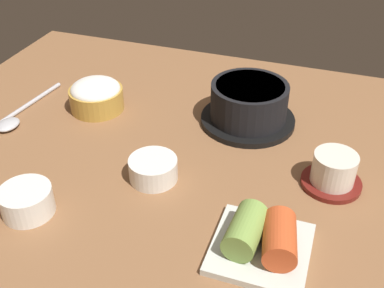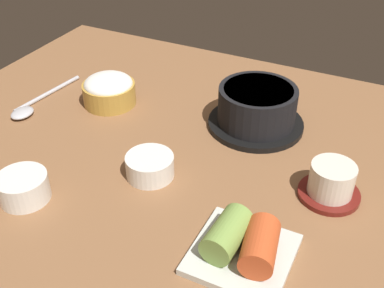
% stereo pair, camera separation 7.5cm
% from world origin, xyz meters
% --- Properties ---
extents(dining_table, '(1.00, 0.76, 0.02)m').
position_xyz_m(dining_table, '(0.00, 0.00, 0.01)').
color(dining_table, brown).
rests_on(dining_table, ground).
extents(stone_pot, '(0.17, 0.17, 0.08)m').
position_xyz_m(stone_pot, '(0.08, 0.12, 0.06)').
color(stone_pot, black).
rests_on(stone_pot, dining_table).
extents(rice_bowl, '(0.10, 0.10, 0.06)m').
position_xyz_m(rice_bowl, '(-0.20, 0.07, 0.05)').
color(rice_bowl, '#B78C38').
rests_on(rice_bowl, dining_table).
extents(tea_cup_with_saucer, '(0.09, 0.09, 0.06)m').
position_xyz_m(tea_cup_with_saucer, '(0.24, -0.01, 0.05)').
color(tea_cup_with_saucer, maroon).
rests_on(tea_cup_with_saucer, dining_table).
extents(banchan_cup_center, '(0.07, 0.07, 0.04)m').
position_xyz_m(banchan_cup_center, '(-0.02, -0.09, 0.04)').
color(banchan_cup_center, white).
rests_on(banchan_cup_center, dining_table).
extents(kimchi_plate, '(0.12, 0.12, 0.05)m').
position_xyz_m(kimchi_plate, '(0.17, -0.18, 0.04)').
color(kimchi_plate, silver).
rests_on(kimchi_plate, dining_table).
extents(side_bowl_near, '(0.07, 0.07, 0.04)m').
position_xyz_m(side_bowl_near, '(-0.16, -0.21, 0.04)').
color(side_bowl_near, white).
rests_on(side_bowl_near, dining_table).
extents(spoon, '(0.04, 0.19, 0.01)m').
position_xyz_m(spoon, '(-0.32, -0.01, 0.03)').
color(spoon, '#B7B7BC').
rests_on(spoon, dining_table).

